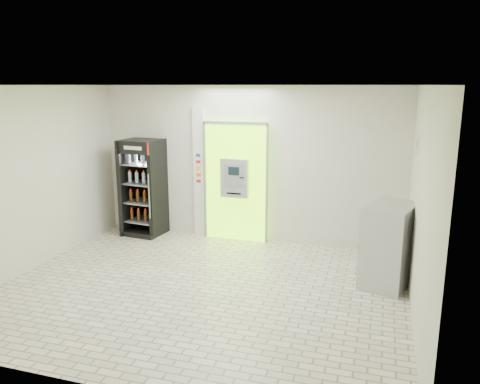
% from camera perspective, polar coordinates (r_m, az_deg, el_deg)
% --- Properties ---
extents(ground, '(6.00, 6.00, 0.00)m').
position_cam_1_polar(ground, '(7.23, -4.81, -11.66)').
color(ground, beige).
rests_on(ground, ground).
extents(room_shell, '(6.00, 6.00, 6.00)m').
position_cam_1_polar(room_shell, '(6.68, -5.10, 2.87)').
color(room_shell, silver).
rests_on(room_shell, ground).
extents(atm_assembly, '(1.30, 0.24, 2.33)m').
position_cam_1_polar(atm_assembly, '(9.10, -0.47, 1.32)').
color(atm_assembly, '#8FFF10').
rests_on(atm_assembly, ground).
extents(pillar, '(0.22, 0.11, 2.60)m').
position_cam_1_polar(pillar, '(9.37, -4.96, 2.41)').
color(pillar, silver).
rests_on(pillar, ground).
extents(beverage_cooler, '(0.80, 0.74, 1.95)m').
position_cam_1_polar(beverage_cooler, '(9.67, -11.67, 0.31)').
color(beverage_cooler, black).
rests_on(beverage_cooler, ground).
extents(steel_cabinet, '(0.89, 1.09, 1.26)m').
position_cam_1_polar(steel_cabinet, '(7.49, 17.69, -6.17)').
color(steel_cabinet, '#ABAEB3').
rests_on(steel_cabinet, ground).
extents(exit_sign, '(0.02, 0.22, 0.26)m').
position_cam_1_polar(exit_sign, '(7.55, 20.82, 5.40)').
color(exit_sign, white).
rests_on(exit_sign, room_shell).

